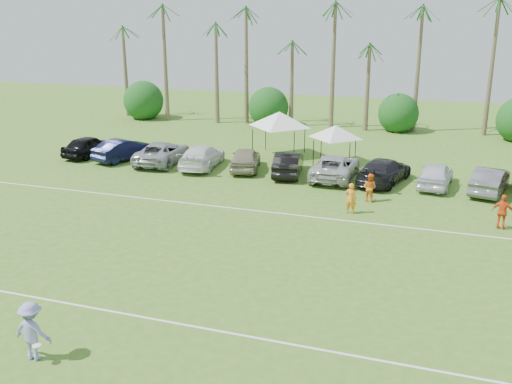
% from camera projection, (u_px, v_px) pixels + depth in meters
% --- Properties ---
extents(ground, '(120.00, 120.00, 0.00)m').
position_uv_depth(ground, '(92.00, 343.00, 18.36)').
color(ground, '#446D20').
rests_on(ground, ground).
extents(field_lines, '(80.00, 12.10, 0.01)m').
position_uv_depth(field_lines, '(195.00, 250.00, 25.60)').
color(field_lines, white).
rests_on(field_lines, ground).
extents(palm_tree_0, '(2.40, 2.40, 8.90)m').
position_uv_depth(palm_tree_0, '(117.00, 42.00, 57.21)').
color(palm_tree_0, brown).
rests_on(palm_tree_0, ground).
extents(palm_tree_1, '(2.40, 2.40, 9.90)m').
position_uv_depth(palm_tree_1, '(161.00, 33.00, 55.43)').
color(palm_tree_1, brown).
rests_on(palm_tree_1, ground).
extents(palm_tree_2, '(2.40, 2.40, 10.90)m').
position_uv_depth(palm_tree_2, '(208.00, 25.00, 53.64)').
color(palm_tree_2, brown).
rests_on(palm_tree_2, ground).
extents(palm_tree_3, '(2.40, 2.40, 11.90)m').
position_uv_depth(palm_tree_3, '(248.00, 15.00, 52.17)').
color(palm_tree_3, brown).
rests_on(palm_tree_3, ground).
extents(palm_tree_4, '(2.40, 2.40, 8.90)m').
position_uv_depth(palm_tree_4, '(290.00, 45.00, 51.72)').
color(palm_tree_4, brown).
rests_on(palm_tree_4, ground).
extents(palm_tree_5, '(2.40, 2.40, 9.90)m').
position_uv_depth(palm_tree_5, '(334.00, 35.00, 50.24)').
color(palm_tree_5, brown).
rests_on(palm_tree_5, ground).
extents(palm_tree_6, '(2.40, 2.40, 10.90)m').
position_uv_depth(palm_tree_6, '(380.00, 26.00, 48.76)').
color(palm_tree_6, brown).
rests_on(palm_tree_6, ground).
extents(palm_tree_7, '(2.40, 2.40, 11.90)m').
position_uv_depth(palm_tree_7, '(430.00, 15.00, 47.28)').
color(palm_tree_7, brown).
rests_on(palm_tree_7, ground).
extents(palm_tree_8, '(2.40, 2.40, 8.90)m').
position_uv_depth(palm_tree_8, '(490.00, 48.00, 46.53)').
color(palm_tree_8, brown).
rests_on(palm_tree_8, ground).
extents(bush_tree_0, '(4.00, 4.00, 4.00)m').
position_uv_depth(bush_tree_0, '(151.00, 99.00, 58.90)').
color(bush_tree_0, brown).
rests_on(bush_tree_0, ground).
extents(bush_tree_1, '(4.00, 4.00, 4.00)m').
position_uv_depth(bush_tree_1, '(271.00, 105.00, 54.93)').
color(bush_tree_1, brown).
rests_on(bush_tree_1, ground).
extents(bush_tree_2, '(4.00, 4.00, 4.00)m').
position_uv_depth(bush_tree_2, '(399.00, 111.00, 51.26)').
color(bush_tree_2, brown).
rests_on(bush_tree_2, ground).
extents(sideline_player_a, '(0.62, 0.41, 1.67)m').
position_uv_depth(sideline_player_a, '(351.00, 198.00, 30.14)').
color(sideline_player_a, orange).
rests_on(sideline_player_a, ground).
extents(sideline_player_b, '(0.95, 0.86, 1.61)m').
position_uv_depth(sideline_player_b, '(370.00, 187.00, 32.14)').
color(sideline_player_b, orange).
rests_on(sideline_player_b, ground).
extents(sideline_player_c, '(1.10, 0.65, 1.76)m').
position_uv_depth(sideline_player_c, '(503.00, 212.00, 27.90)').
color(sideline_player_c, '#E65219').
rests_on(sideline_player_c, ground).
extents(canopy_tent_left, '(4.79, 4.79, 3.88)m').
position_uv_depth(canopy_tent_left, '(280.00, 112.00, 41.70)').
color(canopy_tent_left, black).
rests_on(canopy_tent_left, ground).
extents(canopy_tent_right, '(3.92, 3.92, 3.17)m').
position_uv_depth(canopy_tent_right, '(336.00, 125.00, 39.84)').
color(canopy_tent_right, black).
rests_on(canopy_tent_right, ground).
extents(frisbee_player, '(1.25, 0.74, 1.91)m').
position_uv_depth(frisbee_player, '(32.00, 331.00, 17.28)').
color(frisbee_player, '#8F8FCA').
rests_on(frisbee_player, ground).
extents(parked_car_0, '(2.31, 4.72, 1.55)m').
position_uv_depth(parked_car_0, '(89.00, 146.00, 42.38)').
color(parked_car_0, black).
rests_on(parked_car_0, ground).
extents(parked_car_1, '(3.06, 4.98, 1.55)m').
position_uv_depth(parked_car_1, '(124.00, 150.00, 41.25)').
color(parked_car_1, black).
rests_on(parked_car_1, ground).
extents(parked_car_2, '(3.00, 5.76, 1.55)m').
position_uv_depth(parked_car_2, '(162.00, 153.00, 40.34)').
color(parked_car_2, '#989BA1').
rests_on(parked_car_2, ground).
extents(parked_car_3, '(2.76, 5.55, 1.55)m').
position_uv_depth(parked_car_3, '(202.00, 156.00, 39.32)').
color(parked_car_3, white).
rests_on(parked_car_3, ground).
extents(parked_car_4, '(2.86, 4.85, 1.55)m').
position_uv_depth(parked_car_4, '(245.00, 159.00, 38.63)').
color(parked_car_4, gray).
rests_on(parked_car_4, ground).
extents(parked_car_5, '(2.37, 4.91, 1.55)m').
position_uv_depth(parked_car_5, '(288.00, 163.00, 37.44)').
color(parked_car_5, black).
rests_on(parked_car_5, ground).
extents(parked_car_6, '(2.64, 5.61, 1.55)m').
position_uv_depth(parked_car_6, '(335.00, 167.00, 36.60)').
color(parked_car_6, '#B3B3B3').
rests_on(parked_car_6, ground).
extents(parked_car_7, '(3.36, 5.70, 1.55)m').
position_uv_depth(parked_car_7, '(384.00, 171.00, 35.68)').
color(parked_car_7, black).
rests_on(parked_car_7, ground).
extents(parked_car_8, '(2.22, 4.69, 1.55)m').
position_uv_depth(parked_car_8, '(436.00, 174.00, 34.85)').
color(parked_car_8, silver).
rests_on(parked_car_8, ground).
extents(parked_car_9, '(2.63, 4.95, 1.55)m').
position_uv_depth(parked_car_9, '(490.00, 180.00, 33.65)').
color(parked_car_9, slate).
rests_on(parked_car_9, ground).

